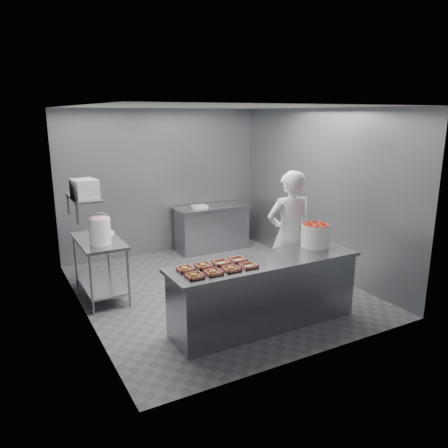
{
  "coord_description": "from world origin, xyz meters",
  "views": [
    {
      "loc": [
        -3.0,
        -5.71,
        2.71
      ],
      "look_at": [
        0.03,
        -0.2,
        1.11
      ],
      "focal_mm": 35.0,
      "sensor_mm": 36.0,
      "label": 1
    }
  ],
  "objects": [
    {
      "name": "floor",
      "position": [
        0.0,
        0.0,
        0.0
      ],
      "size": [
        4.5,
        4.5,
        0.0
      ],
      "primitive_type": "plane",
      "color": "#4C4C51",
      "rests_on": "ground"
    },
    {
      "name": "ceiling",
      "position": [
        0.0,
        0.0,
        2.8
      ],
      "size": [
        4.5,
        4.5,
        0.0
      ],
      "primitive_type": "plane",
      "rotation": [
        3.14,
        0.0,
        0.0
      ],
      "color": "white",
      "rests_on": "wall_back"
    },
    {
      "name": "wall_back",
      "position": [
        0.0,
        2.25,
        1.4
      ],
      "size": [
        4.0,
        0.04,
        2.8
      ],
      "primitive_type": "cube",
      "color": "slate",
      "rests_on": "ground"
    },
    {
      "name": "wall_left",
      "position": [
        -2.0,
        0.0,
        1.4
      ],
      "size": [
        0.04,
        4.5,
        2.8
      ],
      "primitive_type": "cube",
      "color": "slate",
      "rests_on": "ground"
    },
    {
      "name": "wall_right",
      "position": [
        2.0,
        0.0,
        1.4
      ],
      "size": [
        0.04,
        4.5,
        2.8
      ],
      "primitive_type": "cube",
      "color": "slate",
      "rests_on": "ground"
    },
    {
      "name": "service_counter",
      "position": [
        0.0,
        -1.35,
        0.45
      ],
      "size": [
        2.6,
        0.7,
        0.9
      ],
      "color": "slate",
      "rests_on": "ground"
    },
    {
      "name": "prep_table",
      "position": [
        -1.65,
        0.6,
        0.59
      ],
      "size": [
        0.6,
        1.2,
        0.9
      ],
      "color": "slate",
      "rests_on": "ground"
    },
    {
      "name": "back_counter",
      "position": [
        0.9,
        1.9,
        0.45
      ],
      "size": [
        1.5,
        0.6,
        0.9
      ],
      "color": "slate",
      "rests_on": "ground"
    },
    {
      "name": "wall_shelf",
      "position": [
        -1.82,
        0.6,
        1.55
      ],
      "size": [
        0.35,
        0.9,
        0.03
      ],
      "primitive_type": "cube",
      "color": "slate",
      "rests_on": "wall_left"
    },
    {
      "name": "tray_0",
      "position": [
        -1.06,
        -1.48,
        0.92
      ],
      "size": [
        0.19,
        0.18,
        0.06
      ],
      "color": "tan",
      "rests_on": "service_counter"
    },
    {
      "name": "tray_1",
      "position": [
        -0.82,
        -1.48,
        0.92
      ],
      "size": [
        0.19,
        0.18,
        0.06
      ],
      "color": "tan",
      "rests_on": "service_counter"
    },
    {
      "name": "tray_2",
      "position": [
        -0.58,
        -1.48,
        0.92
      ],
      "size": [
        0.19,
        0.18,
        0.06
      ],
      "color": "tan",
      "rests_on": "service_counter"
    },
    {
      "name": "tray_3",
      "position": [
        -0.33,
        -1.48,
        0.92
      ],
      "size": [
        0.19,
        0.18,
        0.04
      ],
      "color": "tan",
      "rests_on": "service_counter"
    },
    {
      "name": "tray_4",
      "position": [
        -1.06,
        -1.22,
        0.92
      ],
      "size": [
        0.19,
        0.18,
        0.06
      ],
      "color": "tan",
      "rests_on": "service_counter"
    },
    {
      "name": "tray_5",
      "position": [
        -0.82,
        -1.22,
        0.92
      ],
      "size": [
        0.19,
        0.18,
        0.06
      ],
      "color": "tan",
      "rests_on": "service_counter"
    },
    {
      "name": "tray_6",
      "position": [
        -0.57,
        -1.22,
        0.92
      ],
      "size": [
        0.19,
        0.18,
        0.04
      ],
      "color": "tan",
      "rests_on": "service_counter"
    },
    {
      "name": "tray_7",
      "position": [
        -0.33,
        -1.22,
        0.92
      ],
      "size": [
        0.19,
        0.18,
        0.04
      ],
      "color": "tan",
      "rests_on": "service_counter"
    },
    {
      "name": "worker",
      "position": [
        0.82,
        -0.75,
        0.96
      ],
      "size": [
        0.77,
        0.57,
        1.92
      ],
      "primitive_type": "imported",
      "rotation": [
        0.0,
        0.0,
        2.97
      ],
      "color": "white",
      "rests_on": "ground"
    },
    {
      "name": "strawberry_tub",
      "position": [
        0.93,
        -1.2,
        1.07
      ],
      "size": [
        0.4,
        0.4,
        0.33
      ],
      "color": "white",
      "rests_on": "service_counter"
    },
    {
      "name": "glaze_bucket",
      "position": [
        -1.68,
        0.35,
        1.1
      ],
      "size": [
        0.32,
        0.3,
        0.46
      ],
      "color": "white",
      "rests_on": "prep_table"
    },
    {
      "name": "bucket_lid",
      "position": [
        -1.52,
        0.87,
        0.91
      ],
      "size": [
        0.39,
        0.39,
        0.03
      ],
      "primitive_type": "cylinder",
      "rotation": [
        0.0,
        0.0,
        -0.2
      ],
      "color": "white",
      "rests_on": "prep_table"
    },
    {
      "name": "rag",
      "position": [
        -1.62,
        1.04,
        0.91
      ],
      "size": [
        0.17,
        0.16,
        0.02
      ],
      "primitive_type": "cube",
      "rotation": [
        0.0,
        0.0,
        -0.23
      ],
      "color": "#CCB28C",
      "rests_on": "prep_table"
    },
    {
      "name": "appliance",
      "position": [
        -1.82,
        0.45,
        1.7
      ],
      "size": [
        0.35,
        0.39,
        0.26
      ],
      "primitive_type": "cube",
      "rotation": [
        0.0,
        0.0,
        0.14
      ],
      "color": "gray",
      "rests_on": "wall_shelf"
    },
    {
      "name": "paper_stack",
      "position": [
        0.62,
        1.9,
        0.92
      ],
      "size": [
        0.32,
        0.25,
        0.05
      ],
      "primitive_type": "cube",
      "rotation": [
        0.0,
        0.0,
        -0.09
      ],
      "color": "silver",
      "rests_on": "back_counter"
    }
  ]
}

